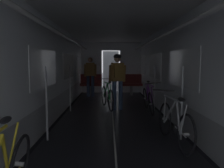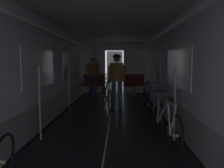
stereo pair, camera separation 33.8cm
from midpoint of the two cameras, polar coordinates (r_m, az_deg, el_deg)
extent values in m
cube|color=black|center=(5.76, -13.28, -9.48)|extent=(0.08, 11.50, 0.01)
cube|color=black|center=(5.73, 15.54, -9.61)|extent=(0.08, 11.50, 0.01)
cube|color=beige|center=(5.57, 1.09, -9.86)|extent=(0.03, 11.27, 0.00)
cube|color=#9EA0A5|center=(5.72, -14.32, -6.56)|extent=(0.12, 11.50, 0.60)
cube|color=silver|center=(5.60, -14.61, 5.80)|extent=(0.12, 11.50, 1.85)
cube|color=white|center=(5.03, -15.70, 3.85)|extent=(0.02, 1.90, 0.80)
cube|color=white|center=(7.82, -9.37, 4.46)|extent=(0.02, 1.90, 0.80)
cube|color=white|center=(10.66, -6.38, 4.72)|extent=(0.02, 1.90, 0.80)
cube|color=yellow|center=(5.68, -13.64, 4.05)|extent=(0.01, 0.20, 0.28)
cylinder|color=white|center=(5.55, -11.31, 11.83)|extent=(0.07, 11.04, 0.07)
cylinder|color=#B7BABF|center=(4.49, -15.55, -4.65)|extent=(0.04, 0.04, 1.40)
cylinder|color=#B7BABF|center=(6.99, -9.22, -0.98)|extent=(0.04, 0.04, 1.40)
cube|color=#9EA0A5|center=(5.69, 16.60, -6.69)|extent=(0.12, 11.50, 0.60)
cube|color=silver|center=(5.56, 16.94, 5.75)|extent=(0.12, 11.50, 1.85)
cube|color=white|center=(4.99, 17.89, 3.78)|extent=(0.02, 1.90, 0.80)
cube|color=white|center=(7.80, 12.03, 4.41)|extent=(0.02, 1.90, 0.80)
cube|color=white|center=(10.64, 9.28, 4.69)|extent=(0.02, 1.90, 0.80)
cube|color=yellow|center=(5.74, 15.76, 4.01)|extent=(0.01, 0.20, 0.28)
cylinder|color=white|center=(5.52, 13.63, 11.81)|extent=(0.07, 11.04, 0.07)
cylinder|color=#B7BABF|center=(4.46, 17.53, -4.78)|extent=(0.04, 0.04, 1.40)
cylinder|color=#B7BABF|center=(6.97, 11.74, -1.05)|extent=(0.04, 0.04, 1.40)
cube|color=silver|center=(11.23, -3.40, 4.14)|extent=(1.00, 0.12, 2.45)
cube|color=silver|center=(11.22, 6.33, 4.12)|extent=(1.00, 0.12, 2.45)
cube|color=silver|center=(11.21, 1.47, 9.39)|extent=(0.90, 0.12, 0.40)
cube|color=#4C4F54|center=(11.89, 1.48, 3.26)|extent=(0.81, 0.04, 2.05)
cube|color=silver|center=(5.47, 1.14, 16.37)|extent=(3.14, 11.62, 0.12)
cylinder|color=gray|center=(10.24, -3.63, -1.62)|extent=(0.12, 0.12, 0.44)
cube|color=maroon|center=(10.22, -3.64, -0.11)|extent=(0.96, 0.44, 0.10)
cube|color=maroon|center=(10.38, -3.55, 1.36)|extent=(0.96, 0.08, 0.40)
torus|color=gray|center=(10.45, -5.89, 2.47)|extent=(0.14, 0.14, 0.02)
cylinder|color=gray|center=(10.23, 6.46, -1.65)|extent=(0.12, 0.12, 0.44)
cube|color=maroon|center=(10.20, 6.48, -0.14)|extent=(0.96, 0.44, 0.10)
cube|color=maroon|center=(10.37, 6.41, 1.33)|extent=(0.96, 0.08, 0.40)
torus|color=gray|center=(10.36, 4.03, 2.46)|extent=(0.14, 0.14, 0.02)
torus|color=black|center=(2.97, -22.78, -17.57)|extent=(0.18, 0.68, 0.67)
cylinder|color=#B2B2B7|center=(2.97, -22.78, -17.57)|extent=(0.10, 0.06, 0.06)
torus|color=black|center=(7.33, 9.61, -3.59)|extent=(0.12, 0.67, 0.67)
cylinder|color=#B2B2B7|center=(7.33, 9.61, -3.59)|extent=(0.10, 0.05, 0.06)
torus|color=black|center=(6.34, 10.80, -5.03)|extent=(0.12, 0.67, 0.67)
cylinder|color=#B2B2B7|center=(6.34, 10.80, -5.03)|extent=(0.10, 0.05, 0.06)
cylinder|color=purple|center=(6.61, 10.65, -2.67)|extent=(0.10, 0.54, 0.56)
cylinder|color=purple|center=(7.02, 10.16, -2.20)|extent=(0.10, 0.34, 0.55)
cylinder|color=purple|center=(6.74, 10.77, -0.27)|extent=(0.04, 0.82, 0.04)
cylinder|color=purple|center=(7.23, 9.94, -1.79)|extent=(0.08, 0.16, 0.49)
cylinder|color=purple|center=(7.12, 9.82, -4.05)|extent=(0.04, 0.45, 0.07)
cylinder|color=purple|center=(6.33, 11.06, -2.83)|extent=(0.09, 0.09, 0.49)
cylinder|color=black|center=(6.90, 10.04, -4.54)|extent=(0.03, 0.17, 0.17)
ellipsoid|color=black|center=(7.16, 10.32, 0.54)|extent=(0.10, 0.24, 0.07)
cylinder|color=black|center=(6.28, 11.52, 0.22)|extent=(0.44, 0.03, 0.08)
torus|color=black|center=(3.81, 18.09, -12.20)|extent=(0.14, 0.67, 0.67)
cylinder|color=#B2B2B7|center=(3.81, 18.09, -12.20)|extent=(0.10, 0.06, 0.06)
torus|color=black|center=(4.74, 13.60, -8.61)|extent=(0.14, 0.67, 0.67)
cylinder|color=#B2B2B7|center=(4.74, 13.60, -8.61)|extent=(0.10, 0.06, 0.06)
cylinder|color=#ADAFB5|center=(4.39, 14.65, -6.81)|extent=(0.12, 0.54, 0.56)
cylinder|color=#ADAFB5|center=(4.01, 16.44, -8.01)|extent=(0.05, 0.35, 0.55)
cylinder|color=#ADAFB5|center=(4.19, 15.13, -3.72)|extent=(0.11, 0.82, 0.04)
cylinder|color=#ADAFB5|center=(3.80, 17.57, -8.44)|extent=(0.07, 0.16, 0.49)
cylinder|color=#ADAFB5|center=(4.02, 16.93, -11.58)|extent=(0.06, 0.45, 0.07)
cylinder|color=#ADAFB5|center=(4.65, 13.56, -5.81)|extent=(0.06, 0.09, 0.49)
cylinder|color=black|center=(4.23, 15.88, -11.01)|extent=(0.04, 0.17, 0.17)
ellipsoid|color=black|center=(3.78, 17.12, -3.83)|extent=(0.11, 0.25, 0.07)
cylinder|color=black|center=(4.61, 13.29, -1.61)|extent=(0.44, 0.06, 0.06)
cylinder|color=#384C75|center=(7.04, 1.76, -2.92)|extent=(0.13, 0.13, 0.90)
cylinder|color=#384C75|center=(7.08, 3.35, -2.88)|extent=(0.13, 0.13, 0.90)
cube|color=olive|center=(6.99, 2.58, 3.03)|extent=(0.40, 0.28, 0.56)
cylinder|color=olive|center=(6.97, 0.78, 2.61)|extent=(0.13, 0.21, 0.53)
cylinder|color=olive|center=(7.06, 4.30, 2.63)|extent=(0.13, 0.21, 0.53)
sphere|color=tan|center=(6.99, 2.60, 6.30)|extent=(0.21, 0.21, 0.21)
ellipsoid|color=black|center=(6.99, 2.60, 6.88)|extent=(0.29, 0.32, 0.16)
cube|color=olive|center=(6.83, 2.88, 3.30)|extent=(0.31, 0.21, 0.40)
torus|color=black|center=(6.84, 0.85, -4.15)|extent=(0.19, 0.66, 0.67)
cylinder|color=#B2B2B7|center=(6.84, 0.85, -4.15)|extent=(0.10, 0.07, 0.05)
torus|color=black|center=(7.82, -0.70, -2.94)|extent=(0.19, 0.66, 0.67)
cylinder|color=#B2B2B7|center=(7.82, -0.70, -2.94)|extent=(0.10, 0.07, 0.05)
cylinder|color=#1E8438|center=(7.49, -0.27, -1.61)|extent=(0.16, 0.53, 0.56)
cylinder|color=#1E8438|center=(7.09, 0.36, -2.01)|extent=(0.11, 0.34, 0.55)
cylinder|color=#1E8438|center=(7.31, -0.04, 0.30)|extent=(0.22, 0.81, 0.03)
cylinder|color=#1E8438|center=(6.87, 0.74, -2.06)|extent=(0.06, 0.16, 0.49)
cylinder|color=#1E8438|center=(7.06, 0.47, -4.03)|extent=(0.12, 0.45, 0.07)
cylinder|color=#1E8438|center=(7.76, -0.66, -1.20)|extent=(0.05, 0.09, 0.49)
cylinder|color=black|center=(7.28, 0.11, -3.92)|extent=(0.05, 0.17, 0.17)
ellipsoid|color=black|center=(6.88, 0.66, 0.49)|extent=(0.14, 0.25, 0.06)
cylinder|color=black|center=(7.75, -0.69, 1.34)|extent=(0.43, 0.12, 0.02)
cylinder|color=#384C75|center=(9.91, -3.22, -0.51)|extent=(0.13, 0.13, 0.90)
cylinder|color=#384C75|center=(9.93, -4.37, -0.51)|extent=(0.13, 0.13, 0.90)
cube|color=olive|center=(9.87, -3.83, 3.71)|extent=(0.36, 0.22, 0.56)
cylinder|color=olive|center=(9.84, -2.56, 3.42)|extent=(0.09, 0.20, 0.53)
cylinder|color=olive|center=(9.88, -5.11, 3.41)|extent=(0.09, 0.20, 0.53)
sphere|color=#9E7051|center=(9.87, -3.84, 6.03)|extent=(0.21, 0.21, 0.21)
camera|label=1|loc=(0.17, -88.71, 0.12)|focal=36.60mm
camera|label=2|loc=(0.17, 91.29, -0.12)|focal=36.60mm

